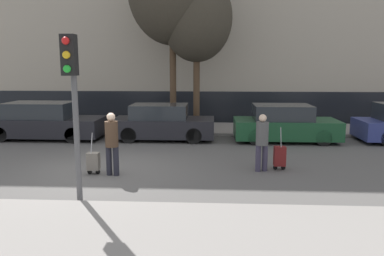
% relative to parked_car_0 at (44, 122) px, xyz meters
% --- Properties ---
extents(ground_plane, '(80.00, 80.00, 0.00)m').
position_rel_parked_car_0_xyz_m(ground_plane, '(3.66, -4.61, -0.68)').
color(ground_plane, '#565451').
extents(sidewalk_near, '(28.00, 2.50, 0.12)m').
position_rel_parked_car_0_xyz_m(sidewalk_near, '(3.66, -8.36, -0.62)').
color(sidewalk_near, gray).
rests_on(sidewalk_near, ground_plane).
extents(sidewalk_far, '(28.00, 3.00, 0.12)m').
position_rel_parked_car_0_xyz_m(sidewalk_far, '(3.66, 2.39, -0.62)').
color(sidewalk_far, gray).
rests_on(sidewalk_far, ground_plane).
extents(parked_car_0, '(4.55, 1.80, 1.46)m').
position_rel_parked_car_0_xyz_m(parked_car_0, '(0.00, 0.00, 0.00)').
color(parked_car_0, black).
rests_on(parked_car_0, ground_plane).
extents(parked_car_1, '(3.95, 1.70, 1.39)m').
position_rel_parked_car_0_xyz_m(parked_car_1, '(4.75, 0.07, -0.03)').
color(parked_car_1, black).
rests_on(parked_car_1, ground_plane).
extents(parked_car_2, '(3.92, 1.81, 1.41)m').
position_rel_parked_car_0_xyz_m(parked_car_2, '(9.49, 0.02, -0.02)').
color(parked_car_2, '#194728').
rests_on(parked_car_2, ground_plane).
extents(pedestrian_left, '(0.35, 0.34, 1.68)m').
position_rel_parked_car_0_xyz_m(pedestrian_left, '(4.07, -4.88, 0.27)').
color(pedestrian_left, '#23232D').
rests_on(pedestrian_left, ground_plane).
extents(trolley_left, '(0.34, 0.29, 1.13)m').
position_rel_parked_car_0_xyz_m(trolley_left, '(3.52, -4.80, -0.32)').
color(trolley_left, slate).
rests_on(trolley_left, ground_plane).
extents(pedestrian_right, '(0.34, 0.34, 1.59)m').
position_rel_parked_car_0_xyz_m(pedestrian_right, '(8.06, -4.26, 0.22)').
color(pedestrian_right, '#383347').
rests_on(pedestrian_right, ground_plane).
extents(trolley_right, '(0.34, 0.29, 1.20)m').
position_rel_parked_car_0_xyz_m(trolley_right, '(8.59, -4.09, -0.29)').
color(trolley_right, maroon).
rests_on(trolley_right, ground_plane).
extents(traffic_light, '(0.28, 0.47, 3.49)m').
position_rel_parked_car_0_xyz_m(traffic_light, '(3.88, -6.97, 1.82)').
color(traffic_light, '#515154').
rests_on(traffic_light, ground_plane).
extents(parked_bicycle, '(1.77, 0.06, 0.96)m').
position_rel_parked_car_0_xyz_m(parked_bicycle, '(4.78, 2.42, -0.18)').
color(parked_bicycle, black).
rests_on(parked_bicycle, sidewalk_far).
extents(bare_tree_near_crossing, '(3.04, 3.04, 6.63)m').
position_rel_parked_car_0_xyz_m(bare_tree_near_crossing, '(6.00, 2.01, 4.19)').
color(bare_tree_near_crossing, '#4C3826').
rests_on(bare_tree_near_crossing, sidewalk_far).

